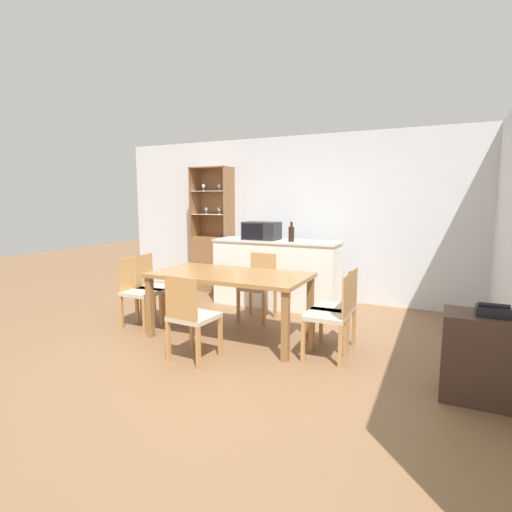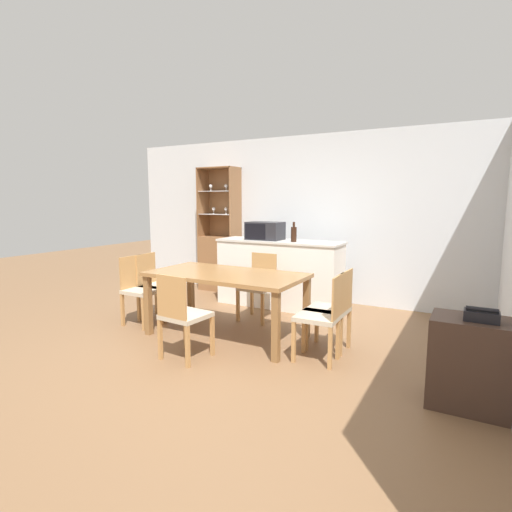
{
  "view_description": "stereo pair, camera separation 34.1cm",
  "coord_description": "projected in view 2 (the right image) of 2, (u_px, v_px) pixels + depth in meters",
  "views": [
    {
      "loc": [
        1.94,
        -3.43,
        1.56
      ],
      "look_at": [
        -0.23,
        1.19,
        0.84
      ],
      "focal_mm": 28.0,
      "sensor_mm": 36.0,
      "label": 1
    },
    {
      "loc": [
        2.25,
        -3.27,
        1.56
      ],
      "look_at": [
        -0.23,
        1.19,
        0.84
      ],
      "focal_mm": 28.0,
      "sensor_mm": 36.0,
      "label": 2
    }
  ],
  "objects": [
    {
      "name": "dining_chair_side_left_near",
      "position": [
        141.0,
        290.0,
        5.02
      ],
      "size": [
        0.41,
        0.41,
        0.86
      ],
      "rotation": [
        0.0,
        0.0,
        -1.59
      ],
      "color": "#C1B299",
      "rests_on": "ground_plane"
    },
    {
      "name": "dining_chair_head_far",
      "position": [
        259.0,
        286.0,
        5.22
      ],
      "size": [
        0.4,
        0.4,
        0.86
      ],
      "rotation": [
        0.0,
        0.0,
        3.13
      ],
      "color": "#C1B299",
      "rests_on": "ground_plane"
    },
    {
      "name": "ground_plane",
      "position": [
        220.0,
        352.0,
        4.13
      ],
      "size": [
        18.0,
        18.0,
        0.0
      ],
      "primitive_type": "plane",
      "color": "brown"
    },
    {
      "name": "dining_chair_side_right_far",
      "position": [
        331.0,
        310.0,
        4.1
      ],
      "size": [
        0.41,
        0.41,
        0.86
      ],
      "rotation": [
        0.0,
        0.0,
        1.56
      ],
      "color": "#C1B299",
      "rests_on": "ground_plane"
    },
    {
      "name": "side_cabinet",
      "position": [
        470.0,
        363.0,
        3.0
      ],
      "size": [
        0.56,
        0.4,
        0.69
      ],
      "color": "#422D23",
      "rests_on": "ground_plane"
    },
    {
      "name": "dining_chair_head_near",
      "position": [
        183.0,
        315.0,
        3.89
      ],
      "size": [
        0.43,
        0.43,
        0.86
      ],
      "rotation": [
        0.0,
        0.0,
        -0.07
      ],
      "color": "#C1B299",
      "rests_on": "ground_plane"
    },
    {
      "name": "microwave",
      "position": [
        265.0,
        231.0,
        5.87
      ],
      "size": [
        0.51,
        0.34,
        0.26
      ],
      "color": "#232328",
      "rests_on": "kitchen_counter"
    },
    {
      "name": "wine_bottle",
      "position": [
        294.0,
        234.0,
        5.56
      ],
      "size": [
        0.08,
        0.08,
        0.28
      ],
      "color": "black",
      "rests_on": "kitchen_counter"
    },
    {
      "name": "telephone",
      "position": [
        482.0,
        316.0,
        2.88
      ],
      "size": [
        0.23,
        0.14,
        0.11
      ],
      "color": "black",
      "rests_on": "side_cabinet"
    },
    {
      "name": "wall_back",
      "position": [
        313.0,
        218.0,
        6.23
      ],
      "size": [
        6.8,
        0.06,
        2.55
      ],
      "color": "silver",
      "rests_on": "ground_plane"
    },
    {
      "name": "dining_table",
      "position": [
        226.0,
        280.0,
        4.53
      ],
      "size": [
        1.77,
        0.91,
        0.74
      ],
      "color": "olive",
      "rests_on": "ground_plane"
    },
    {
      "name": "display_cabinet",
      "position": [
        220.0,
        254.0,
        6.92
      ],
      "size": [
        0.68,
        0.37,
        2.1
      ],
      "color": "brown",
      "rests_on": "ground_plane"
    },
    {
      "name": "dining_chair_side_left_far",
      "position": [
        156.0,
        286.0,
        5.25
      ],
      "size": [
        0.43,
        0.43,
        0.86
      ],
      "rotation": [
        0.0,
        0.0,
        -1.49
      ],
      "color": "#C1B299",
      "rests_on": "ground_plane"
    },
    {
      "name": "dining_chair_side_right_near",
      "position": [
        322.0,
        316.0,
        3.87
      ],
      "size": [
        0.42,
        0.42,
        0.86
      ],
      "rotation": [
        0.0,
        0.0,
        1.6
      ],
      "color": "#C1B299",
      "rests_on": "ground_plane"
    },
    {
      "name": "kitchen_counter",
      "position": [
        279.0,
        273.0,
        5.86
      ],
      "size": [
        1.86,
        0.56,
        0.98
      ],
      "color": "white",
      "rests_on": "ground_plane"
    }
  ]
}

